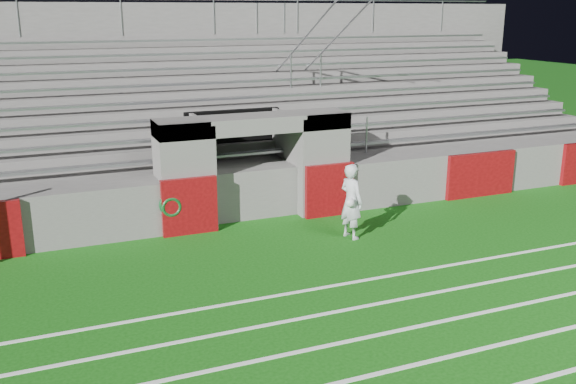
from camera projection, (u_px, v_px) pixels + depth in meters
name	position (u px, v px, depth m)	size (l,w,h in m)	color
ground	(313.00, 267.00, 13.08)	(90.00, 90.00, 0.00)	#104E0D
stadium_structure	(206.00, 130.00, 19.76)	(26.00, 8.48, 5.42)	#5B5856
goalkeeper_with_ball	(351.00, 201.00, 14.55)	(0.57, 0.72, 1.74)	#B7BBC1
hose_coil	(171.00, 205.00, 14.66)	(0.55, 0.15, 0.57)	#0C401B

